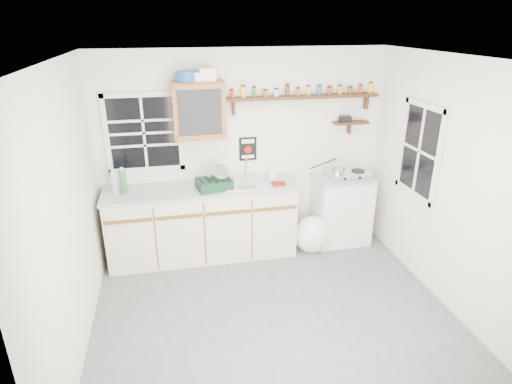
% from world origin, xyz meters
% --- Properties ---
extents(room, '(3.64, 3.24, 2.54)m').
position_xyz_m(room, '(0.00, 0.00, 1.25)').
color(room, '#4F4F51').
rests_on(room, ground).
extents(main_cabinet, '(2.31, 0.63, 0.92)m').
position_xyz_m(main_cabinet, '(-0.58, 1.30, 0.46)').
color(main_cabinet, beige).
rests_on(main_cabinet, floor).
extents(right_cabinet, '(0.73, 0.57, 0.91)m').
position_xyz_m(right_cabinet, '(1.25, 1.32, 0.46)').
color(right_cabinet, silver).
rests_on(right_cabinet, floor).
extents(sink, '(0.52, 0.44, 0.29)m').
position_xyz_m(sink, '(-0.05, 1.30, 0.93)').
color(sink, silver).
rests_on(sink, main_cabinet).
extents(upper_cabinet, '(0.60, 0.32, 0.65)m').
position_xyz_m(upper_cabinet, '(-0.55, 1.44, 1.82)').
color(upper_cabinet, brown).
rests_on(upper_cabinet, wall_back).
extents(upper_cabinet_clutter, '(0.45, 0.24, 0.14)m').
position_xyz_m(upper_cabinet_clutter, '(-0.58, 1.44, 2.21)').
color(upper_cabinet_clutter, '#184AA2').
rests_on(upper_cabinet_clutter, upper_cabinet).
extents(spice_shelf, '(1.91, 0.18, 0.35)m').
position_xyz_m(spice_shelf, '(0.73, 1.51, 1.93)').
color(spice_shelf, black).
rests_on(spice_shelf, wall_back).
extents(secondary_shelf, '(0.45, 0.16, 0.24)m').
position_xyz_m(secondary_shelf, '(1.36, 1.52, 1.58)').
color(secondary_shelf, black).
rests_on(secondary_shelf, wall_back).
extents(warning_sign, '(0.22, 0.02, 0.30)m').
position_xyz_m(warning_sign, '(0.05, 1.59, 1.28)').
color(warning_sign, black).
rests_on(warning_sign, wall_back).
extents(window_back, '(0.93, 0.03, 0.98)m').
position_xyz_m(window_back, '(-1.20, 1.59, 1.55)').
color(window_back, black).
rests_on(window_back, wall_back).
extents(window_right, '(0.03, 0.78, 1.08)m').
position_xyz_m(window_right, '(1.79, 0.55, 1.45)').
color(window_right, black).
rests_on(window_right, wall_back).
extents(water_bottles, '(0.18, 0.12, 0.31)m').
position_xyz_m(water_bottles, '(-1.52, 1.32, 1.06)').
color(water_bottles, '#A1B2BD').
rests_on(water_bottles, main_cabinet).
extents(dish_rack, '(0.44, 0.36, 0.30)m').
position_xyz_m(dish_rack, '(-0.41, 1.22, 1.02)').
color(dish_rack, black).
rests_on(dish_rack, main_cabinet).
extents(soap_bottle, '(0.08, 0.08, 0.17)m').
position_xyz_m(soap_bottle, '(0.32, 1.41, 1.01)').
color(soap_bottle, white).
rests_on(soap_bottle, main_cabinet).
extents(rag, '(0.16, 0.14, 0.02)m').
position_xyz_m(rag, '(0.35, 1.20, 0.93)').
color(rag, maroon).
rests_on(rag, main_cabinet).
extents(hotplate, '(0.57, 0.31, 0.08)m').
position_xyz_m(hotplate, '(1.30, 1.31, 0.95)').
color(hotplate, silver).
rests_on(hotplate, right_cabinet).
extents(saucepan, '(0.43, 0.25, 0.19)m').
position_xyz_m(saucepan, '(1.15, 1.31, 1.04)').
color(saucepan, silver).
rests_on(saucepan, hotplate).
extents(trash_bag, '(0.45, 0.40, 0.51)m').
position_xyz_m(trash_bag, '(0.80, 1.15, 0.22)').
color(trash_bag, silver).
rests_on(trash_bag, floor).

